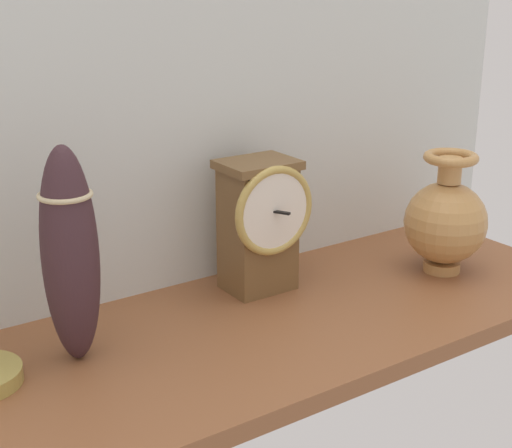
# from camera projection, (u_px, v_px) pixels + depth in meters

# --- Properties ---
(ground_plane) EXTENTS (1.00, 0.36, 0.02)m
(ground_plane) POSITION_uv_depth(u_px,v_px,m) (268.00, 329.00, 1.00)
(ground_plane) COLOR brown
(back_wall) EXTENTS (1.20, 0.02, 0.65)m
(back_wall) POSITION_uv_depth(u_px,v_px,m) (193.00, 59.00, 1.04)
(back_wall) COLOR silver
(back_wall) RESTS_ON ground_plane
(mantel_clock) EXTENTS (0.13, 0.11, 0.19)m
(mantel_clock) POSITION_uv_depth(u_px,v_px,m) (260.00, 223.00, 1.06)
(mantel_clock) COLOR brown
(mantel_clock) RESTS_ON ground_plane
(brass_vase_bulbous) EXTENTS (0.13, 0.13, 0.19)m
(brass_vase_bulbous) POSITION_uv_depth(u_px,v_px,m) (446.00, 220.00, 1.14)
(brass_vase_bulbous) COLOR tan
(brass_vase_bulbous) RESTS_ON ground_plane
(tall_ceramic_vase) EXTENTS (0.07, 0.07, 0.26)m
(tall_ceramic_vase) POSITION_uv_depth(u_px,v_px,m) (70.00, 255.00, 0.86)
(tall_ceramic_vase) COLOR #3C242A
(tall_ceramic_vase) RESTS_ON ground_plane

